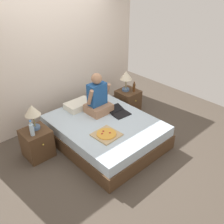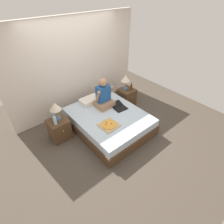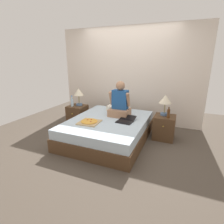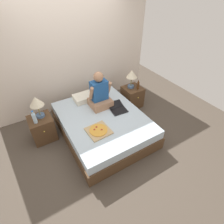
{
  "view_description": "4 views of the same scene",
  "coord_description": "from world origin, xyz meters",
  "px_view_note": "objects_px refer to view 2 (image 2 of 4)",
  "views": [
    {
      "loc": [
        -2.48,
        -2.88,
        2.89
      ],
      "look_at": [
        -0.02,
        -0.22,
        0.75
      ],
      "focal_mm": 40.0,
      "sensor_mm": 36.0,
      "label": 1
    },
    {
      "loc": [
        -2.15,
        -2.68,
        3.1
      ],
      "look_at": [
        -0.03,
        -0.18,
        0.63
      ],
      "focal_mm": 28.0,
      "sensor_mm": 36.0,
      "label": 2
    },
    {
      "loc": [
        1.44,
        -3.23,
        1.69
      ],
      "look_at": [
        0.13,
        -0.1,
        0.66
      ],
      "focal_mm": 28.0,
      "sensor_mm": 36.0,
      "label": 3
    },
    {
      "loc": [
        -1.22,
        -2.42,
        2.71
      ],
      "look_at": [
        0.09,
        -0.23,
        0.67
      ],
      "focal_mm": 28.0,
      "sensor_mm": 36.0,
      "label": 4
    }
  ],
  "objects_px": {
    "nightstand_right": "(127,97)",
    "person_seated": "(104,97)",
    "nightstand_left": "(59,129)",
    "pizza_box": "(109,125)",
    "laptop": "(119,107)",
    "water_bottle": "(55,120)",
    "bed": "(108,121)",
    "lamp_on_right_nightstand": "(126,79)",
    "lamp_on_left_nightstand": "(55,108)",
    "beer_bottle": "(131,87)"
  },
  "relations": [
    {
      "from": "nightstand_right",
      "to": "person_seated",
      "type": "relative_size",
      "value": 0.66
    },
    {
      "from": "nightstand_left",
      "to": "pizza_box",
      "type": "bearing_deg",
      "value": -44.66
    },
    {
      "from": "laptop",
      "to": "water_bottle",
      "type": "bearing_deg",
      "value": 166.42
    },
    {
      "from": "bed",
      "to": "lamp_on_right_nightstand",
      "type": "relative_size",
      "value": 4.44
    },
    {
      "from": "bed",
      "to": "water_bottle",
      "type": "bearing_deg",
      "value": 161.59
    },
    {
      "from": "bed",
      "to": "nightstand_left",
      "type": "xyz_separation_m",
      "value": [
        -1.12,
        0.49,
        0.04
      ]
    },
    {
      "from": "lamp_on_left_nightstand",
      "to": "nightstand_right",
      "type": "relative_size",
      "value": 0.87
    },
    {
      "from": "beer_bottle",
      "to": "pizza_box",
      "type": "height_order",
      "value": "beer_bottle"
    },
    {
      "from": "bed",
      "to": "nightstand_right",
      "type": "bearing_deg",
      "value": 23.62
    },
    {
      "from": "lamp_on_right_nightstand",
      "to": "person_seated",
      "type": "bearing_deg",
      "value": -168.38
    },
    {
      "from": "nightstand_left",
      "to": "person_seated",
      "type": "height_order",
      "value": "person_seated"
    },
    {
      "from": "nightstand_left",
      "to": "water_bottle",
      "type": "height_order",
      "value": "water_bottle"
    },
    {
      "from": "nightstand_left",
      "to": "laptop",
      "type": "height_order",
      "value": "laptop"
    },
    {
      "from": "pizza_box",
      "to": "lamp_on_right_nightstand",
      "type": "bearing_deg",
      "value": 33.25
    },
    {
      "from": "lamp_on_left_nightstand",
      "to": "lamp_on_right_nightstand",
      "type": "xyz_separation_m",
      "value": [
        2.16,
        0.0,
        0.0
      ]
    },
    {
      "from": "beer_bottle",
      "to": "laptop",
      "type": "distance_m",
      "value": 0.9
    },
    {
      "from": "nightstand_left",
      "to": "beer_bottle",
      "type": "distance_m",
      "value": 2.33
    },
    {
      "from": "lamp_on_right_nightstand",
      "to": "laptop",
      "type": "height_order",
      "value": "lamp_on_right_nightstand"
    },
    {
      "from": "lamp_on_right_nightstand",
      "to": "nightstand_right",
      "type": "bearing_deg",
      "value": -59.07
    },
    {
      "from": "bed",
      "to": "nightstand_left",
      "type": "bearing_deg",
      "value": 156.38
    },
    {
      "from": "water_bottle",
      "to": "laptop",
      "type": "xyz_separation_m",
      "value": [
        1.58,
        -0.38,
        -0.16
      ]
    },
    {
      "from": "lamp_on_left_nightstand",
      "to": "bed",
      "type": "bearing_deg",
      "value": -26.57
    },
    {
      "from": "pizza_box",
      "to": "bed",
      "type": "bearing_deg",
      "value": 52.53
    },
    {
      "from": "bed",
      "to": "pizza_box",
      "type": "bearing_deg",
      "value": -127.47
    },
    {
      "from": "bed",
      "to": "person_seated",
      "type": "relative_size",
      "value": 2.56
    },
    {
      "from": "nightstand_left",
      "to": "beer_bottle",
      "type": "relative_size",
      "value": 2.25
    },
    {
      "from": "water_bottle",
      "to": "pizza_box",
      "type": "relative_size",
      "value": 0.66
    },
    {
      "from": "lamp_on_left_nightstand",
      "to": "water_bottle",
      "type": "distance_m",
      "value": 0.28
    },
    {
      "from": "lamp_on_left_nightstand",
      "to": "person_seated",
      "type": "relative_size",
      "value": 0.58
    },
    {
      "from": "water_bottle",
      "to": "lamp_on_right_nightstand",
      "type": "height_order",
      "value": "lamp_on_right_nightstand"
    },
    {
      "from": "water_bottle",
      "to": "nightstand_right",
      "type": "bearing_deg",
      "value": 2.23
    },
    {
      "from": "water_bottle",
      "to": "nightstand_right",
      "type": "xyz_separation_m",
      "value": [
        2.31,
        0.09,
        -0.37
      ]
    },
    {
      "from": "beer_bottle",
      "to": "pizza_box",
      "type": "xyz_separation_m",
      "value": [
        -1.45,
        -0.74,
        -0.14
      ]
    },
    {
      "from": "lamp_on_left_nightstand",
      "to": "laptop",
      "type": "distance_m",
      "value": 1.59
    },
    {
      "from": "bed",
      "to": "lamp_on_right_nightstand",
      "type": "height_order",
      "value": "lamp_on_right_nightstand"
    },
    {
      "from": "bed",
      "to": "person_seated",
      "type": "distance_m",
      "value": 0.63
    },
    {
      "from": "lamp_on_left_nightstand",
      "to": "lamp_on_right_nightstand",
      "type": "distance_m",
      "value": 2.16
    },
    {
      "from": "lamp_on_left_nightstand",
      "to": "water_bottle",
      "type": "xyz_separation_m",
      "value": [
        -0.12,
        -0.14,
        -0.22
      ]
    },
    {
      "from": "person_seated",
      "to": "pizza_box",
      "type": "bearing_deg",
      "value": -120.1
    },
    {
      "from": "nightstand_right",
      "to": "person_seated",
      "type": "xyz_separation_m",
      "value": [
        -0.98,
        -0.15,
        0.48
      ]
    },
    {
      "from": "bed",
      "to": "lamp_on_left_nightstand",
      "type": "relative_size",
      "value": 4.44
    },
    {
      "from": "lamp_on_right_nightstand",
      "to": "beer_bottle",
      "type": "bearing_deg",
      "value": -56.31
    },
    {
      "from": "person_seated",
      "to": "nightstand_right",
      "type": "bearing_deg",
      "value": 8.45
    },
    {
      "from": "lamp_on_left_nightstand",
      "to": "beer_bottle",
      "type": "height_order",
      "value": "lamp_on_left_nightstand"
    },
    {
      "from": "beer_bottle",
      "to": "nightstand_right",
      "type": "bearing_deg",
      "value": 125.01
    },
    {
      "from": "water_bottle",
      "to": "lamp_on_left_nightstand",
      "type": "bearing_deg",
      "value": 49.4
    },
    {
      "from": "bed",
      "to": "laptop",
      "type": "xyz_separation_m",
      "value": [
        0.38,
        0.02,
        0.25
      ]
    },
    {
      "from": "bed",
      "to": "beer_bottle",
      "type": "relative_size",
      "value": 8.69
    },
    {
      "from": "beer_bottle",
      "to": "pizza_box",
      "type": "relative_size",
      "value": 0.55
    },
    {
      "from": "nightstand_right",
      "to": "person_seated",
      "type": "height_order",
      "value": "person_seated"
    }
  ]
}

